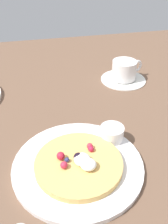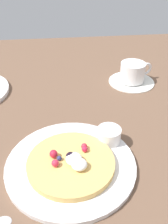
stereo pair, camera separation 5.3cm
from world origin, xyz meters
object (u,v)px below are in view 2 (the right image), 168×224
(syrup_ramekin, at_px, (109,135))
(coffee_cup, at_px, (133,72))
(pancake_plate, at_px, (69,164))
(coffee_saucer, at_px, (131,81))

(syrup_ramekin, xyz_separation_m, coffee_cup, (0.13, 0.29, 0.01))
(pancake_plate, bearing_deg, coffee_cup, 56.41)
(pancake_plate, height_order, coffee_saucer, pancake_plate)
(syrup_ramekin, xyz_separation_m, coffee_saucer, (0.13, 0.29, -0.02))
(pancake_plate, bearing_deg, coffee_saucer, 56.56)
(syrup_ramekin, relative_size, coffee_cup, 0.50)
(pancake_plate, height_order, coffee_cup, coffee_cup)
(pancake_plate, relative_size, coffee_cup, 2.48)
(pancake_plate, relative_size, coffee_saucer, 1.82)
(syrup_ramekin, relative_size, coffee_saucer, 0.37)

